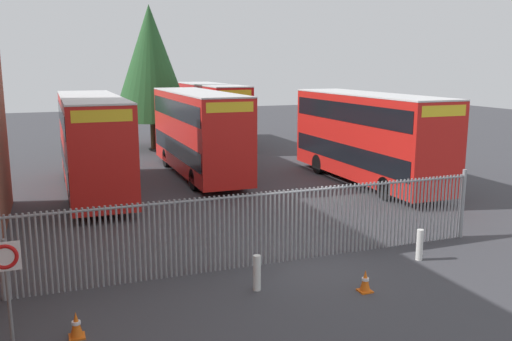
# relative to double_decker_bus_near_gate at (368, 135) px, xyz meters

# --- Properties ---
(ground_plane) EXTENTS (100.00, 100.00, 0.00)m
(ground_plane) POSITION_rel_double_decker_bus_near_gate_xyz_m (-7.62, -0.61, -2.42)
(ground_plane) COLOR #3D3D42
(palisade_fence) EXTENTS (14.34, 0.14, 2.35)m
(palisade_fence) POSITION_rel_double_decker_bus_near_gate_xyz_m (-8.77, -8.61, -1.24)
(palisade_fence) COLOR gray
(palisade_fence) RESTS_ON ground
(double_decker_bus_near_gate) EXTENTS (2.54, 10.81, 4.42)m
(double_decker_bus_near_gate) POSITION_rel_double_decker_bus_near_gate_xyz_m (0.00, 0.00, 0.00)
(double_decker_bus_near_gate) COLOR red
(double_decker_bus_near_gate) RESTS_ON ground
(double_decker_bus_behind_fence_left) EXTENTS (2.54, 10.81, 4.42)m
(double_decker_bus_behind_fence_left) POSITION_rel_double_decker_bus_near_gate_xyz_m (-12.77, 2.59, 0.00)
(double_decker_bus_behind_fence_left) COLOR red
(double_decker_bus_behind_fence_left) RESTS_ON ground
(double_decker_bus_behind_fence_right) EXTENTS (2.54, 10.81, 4.42)m
(double_decker_bus_behind_fence_right) POSITION_rel_double_decker_bus_near_gate_xyz_m (-7.28, 4.78, 0.00)
(double_decker_bus_behind_fence_right) COLOR red
(double_decker_bus_behind_fence_right) RESTS_ON ground
(double_decker_bus_far_back) EXTENTS (2.54, 10.81, 4.42)m
(double_decker_bus_far_back) POSITION_rel_double_decker_bus_near_gate_xyz_m (-3.47, 15.27, 0.00)
(double_decker_bus_far_back) COLOR red
(double_decker_bus_far_back) RESTS_ON ground
(bollard_near_left) EXTENTS (0.20, 0.20, 0.95)m
(bollard_near_left) POSITION_rel_double_decker_bus_near_gate_xyz_m (-9.75, -10.28, -1.95)
(bollard_near_left) COLOR silver
(bollard_near_left) RESTS_ON ground
(bollard_center_front) EXTENTS (0.20, 0.20, 0.95)m
(bollard_center_front) POSITION_rel_double_decker_bus_near_gate_xyz_m (-4.39, -9.94, -1.95)
(bollard_center_front) COLOR silver
(bollard_center_front) RESTS_ON ground
(traffic_cone_by_gate) EXTENTS (0.34, 0.34, 0.59)m
(traffic_cone_by_gate) POSITION_rel_double_decker_bus_near_gate_xyz_m (-14.29, -11.24, -2.13)
(traffic_cone_by_gate) COLOR orange
(traffic_cone_by_gate) RESTS_ON ground
(traffic_cone_mid_forecourt) EXTENTS (0.34, 0.34, 0.59)m
(traffic_cone_mid_forecourt) POSITION_rel_double_decker_bus_near_gate_xyz_m (-7.17, -11.37, -2.13)
(traffic_cone_mid_forecourt) COLOR orange
(traffic_cone_mid_forecourt) RESTS_ON ground
(speed_limit_sign_post) EXTENTS (0.60, 0.14, 2.40)m
(speed_limit_sign_post) POSITION_rel_double_decker_bus_near_gate_xyz_m (-15.54, -11.38, -0.65)
(speed_limit_sign_post) COLOR slate
(speed_limit_sign_post) RESTS_ON ground
(tree_tall_back) EXTENTS (5.43, 5.43, 9.76)m
(tree_tall_back) POSITION_rel_double_decker_bus_near_gate_xyz_m (-7.83, 14.96, 3.45)
(tree_tall_back) COLOR #4C3823
(tree_tall_back) RESTS_ON ground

